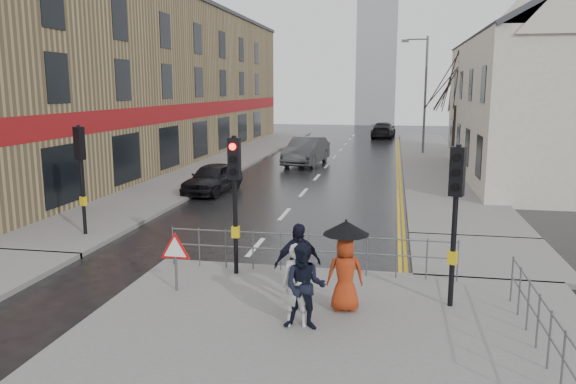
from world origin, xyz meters
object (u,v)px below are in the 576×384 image
at_px(pedestrian_d, 298,265).
at_px(car_mid, 306,151).
at_px(pedestrian_with_umbrella, 345,260).
at_px(pedestrian_a, 297,286).
at_px(car_parked, 213,178).
at_px(pedestrian_b, 305,287).

bearing_deg(pedestrian_d, car_mid, 66.47).
height_order(pedestrian_with_umbrella, pedestrian_d, pedestrian_with_umbrella).
height_order(pedestrian_a, pedestrian_with_umbrella, pedestrian_with_umbrella).
distance_m(pedestrian_a, pedestrian_d, 1.05).
bearing_deg(car_parked, pedestrian_with_umbrella, -54.20).
xyz_separation_m(pedestrian_with_umbrella, car_mid, (-4.35, 22.95, -0.38)).
distance_m(pedestrian_d, car_mid, 23.09).
xyz_separation_m(pedestrian_b, car_parked, (-6.36, 13.87, -0.30)).
height_order(pedestrian_a, car_parked, pedestrian_a).
relative_size(pedestrian_d, car_parked, 0.45).
xyz_separation_m(pedestrian_b, car_mid, (-3.68, 23.99, -0.13)).
bearing_deg(pedestrian_a, pedestrian_d, 88.13).
height_order(pedestrian_a, car_mid, pedestrian_a).
bearing_deg(pedestrian_b, car_parked, 113.32).
relative_size(car_parked, car_mid, 0.77).
distance_m(pedestrian_with_umbrella, car_mid, 23.36).
bearing_deg(pedestrian_a, car_parked, 103.39).
distance_m(pedestrian_a, car_mid, 24.14).
bearing_deg(pedestrian_d, pedestrian_a, -112.88).
height_order(pedestrian_b, pedestrian_d, pedestrian_d).
relative_size(pedestrian_b, car_parked, 0.42).
bearing_deg(pedestrian_a, car_mid, 87.51).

